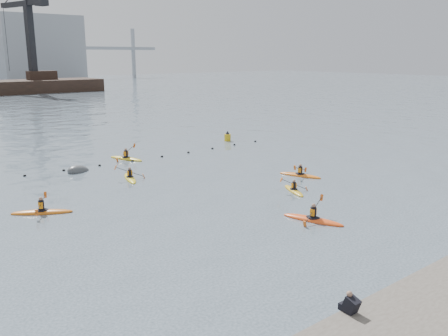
{
  "coord_description": "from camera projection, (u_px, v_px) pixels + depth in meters",
  "views": [
    {
      "loc": [
        -17.99,
        -14.53,
        9.06
      ],
      "look_at": [
        -1.58,
        6.08,
        2.8
      ],
      "focal_mm": 38.0,
      "sensor_mm": 36.0,
      "label": 1
    }
  ],
  "objects": [
    {
      "name": "kayaker_5",
      "position": [
        126.0,
        158.0,
        42.44
      ],
      "size": [
        2.42,
        3.67,
        1.4
      ],
      "rotation": [
        0.0,
        0.0,
        0.37
      ],
      "color": "gold",
      "rests_on": "ground"
    },
    {
      "name": "kayaker_1",
      "position": [
        294.0,
        190.0,
        32.43
      ],
      "size": [
        1.93,
        2.93,
        1.15
      ],
      "rotation": [
        0.0,
        0.0,
        -0.42
      ],
      "color": "gold",
      "rests_on": "ground"
    },
    {
      "name": "kayaker_3",
      "position": [
        130.0,
        178.0,
        35.68
      ],
      "size": [
        2.2,
        3.3,
        1.26
      ],
      "rotation": [
        0.0,
        0.0,
        -0.3
      ],
      "color": "yellow",
      "rests_on": "ground"
    },
    {
      "name": "kayaker_2",
      "position": [
        42.0,
        212.0,
        27.91
      ],
      "size": [
        3.43,
        2.45,
        1.14
      ],
      "rotation": [
        0.0,
        0.0,
        1.03
      ],
      "color": "#C35D12",
      "rests_on": "ground"
    },
    {
      "name": "float_line",
      "position": [
        115.0,
        163.0,
        40.9
      ],
      "size": [
        33.24,
        0.73,
        0.24
      ],
      "color": "black",
      "rests_on": "ground"
    },
    {
      "name": "kayaker_0",
      "position": [
        313.0,
        219.0,
        26.63
      ],
      "size": [
        2.43,
        3.67,
        1.4
      ],
      "rotation": [
        0.0,
        0.0,
        0.32
      ],
      "color": "#E84A15",
      "rests_on": "ground"
    },
    {
      "name": "ground",
      "position": [
        323.0,
        239.0,
        24.06
      ],
      "size": [
        400.0,
        400.0,
        0.0
      ],
      "primitive_type": "plane",
      "color": "#34434C",
      "rests_on": "ground"
    },
    {
      "name": "nav_buoy",
      "position": [
        228.0,
        137.0,
        51.51
      ],
      "size": [
        0.7,
        0.7,
        1.28
      ],
      "color": "#B88D12",
      "rests_on": "ground"
    },
    {
      "name": "mooring_buoy",
      "position": [
        79.0,
        171.0,
        38.02
      ],
      "size": [
        2.48,
        1.87,
        1.42
      ],
      "primitive_type": "ellipsoid",
      "rotation": [
        0.0,
        0.21,
        0.34
      ],
      "color": "#414447",
      "rests_on": "ground"
    },
    {
      "name": "kayaker_4",
      "position": [
        300.0,
        175.0,
        36.54
      ],
      "size": [
        2.24,
        3.44,
        1.2
      ],
      "rotation": [
        0.0,
        0.0,
        3.49
      ],
      "color": "orange",
      "rests_on": "ground"
    }
  ]
}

